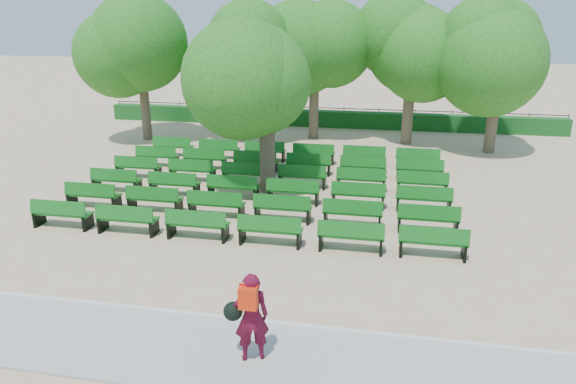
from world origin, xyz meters
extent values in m
plane|color=tan|center=(0.00, 0.00, 0.00)|extent=(120.00, 120.00, 0.00)
cube|color=#A5A5A1|center=(0.00, -7.40, 0.03)|extent=(30.00, 2.20, 0.06)
cube|color=silver|center=(0.00, -6.25, 0.05)|extent=(30.00, 0.12, 0.10)
cube|color=#15541C|center=(0.00, 14.00, 0.45)|extent=(26.00, 0.70, 0.90)
cube|color=#126719|center=(-0.63, 1.95, 0.45)|extent=(1.81, 0.62, 0.06)
cube|color=#126719|center=(-0.63, 1.75, 0.69)|extent=(1.79, 0.26, 0.42)
cylinder|color=brown|center=(-0.70, 2.14, 1.47)|extent=(0.55, 0.55, 2.94)
ellipsoid|color=#29741F|center=(-0.70, 2.14, 4.13)|extent=(4.33, 4.33, 3.90)
imported|color=#4E0B1F|center=(1.19, -7.41, 0.93)|extent=(0.74, 0.62, 1.73)
cube|color=red|center=(1.19, -7.61, 1.42)|extent=(0.32, 0.16, 0.40)
sphere|color=black|center=(0.87, -7.47, 1.04)|extent=(0.35, 0.35, 0.35)
camera|label=1|loc=(3.32, -15.11, 6.04)|focal=32.00mm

